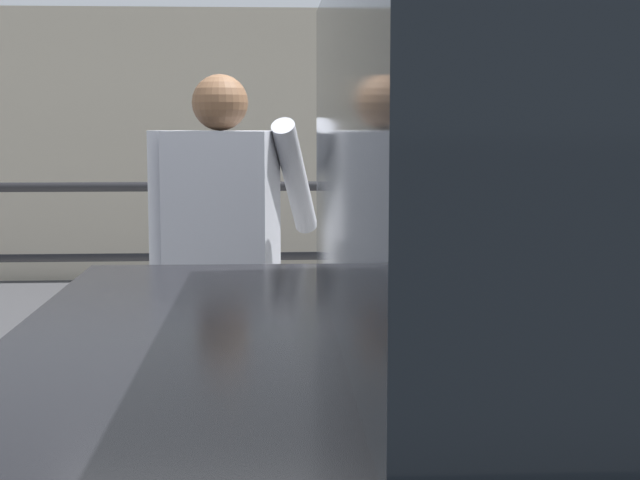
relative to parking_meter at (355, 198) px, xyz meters
The scene contains 5 objects.
sidewalk_curb 1.62m from the parking_meter, 89.12° to the left, with size 36.00×3.19×0.13m, color #9E9B93.
parking_meter is the anchor object (origin of this frame).
pedestrian_at_meter 0.56m from the parking_meter, 165.68° to the left, with size 0.67×0.48×1.58m.
background_railing 2.62m from the parking_meter, 89.63° to the left, with size 24.06×0.06×1.02m.
backdrop_wall 6.09m from the parking_meter, 89.84° to the left, with size 32.00×0.50×2.58m, color #ADA38E.
Camera 1 is at (-0.36, -3.14, 1.54)m, focal length 55.36 mm.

